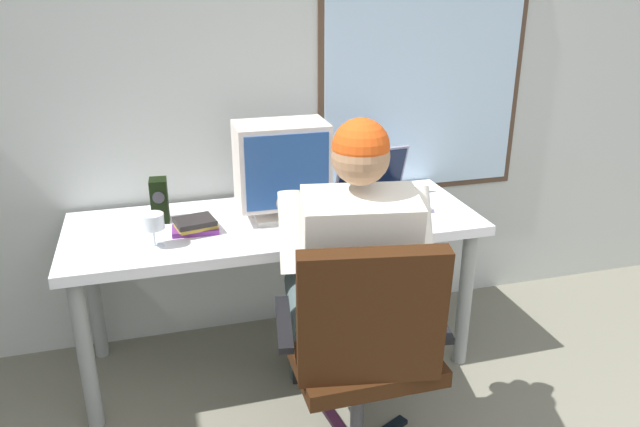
{
  "coord_description": "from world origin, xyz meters",
  "views": [
    {
      "loc": [
        -0.76,
        -0.25,
        1.73
      ],
      "look_at": [
        -0.17,
        1.86,
        0.87
      ],
      "focal_mm": 34.61,
      "sensor_mm": 36.0,
      "label": 1
    }
  ],
  "objects_px": {
    "person_seated": "(351,275)",
    "laptop": "(379,190)",
    "desk": "(276,237)",
    "crt_monitor": "(282,165)",
    "book_stack": "(195,226)",
    "office_chair": "(364,343)",
    "wine_glass": "(153,223)",
    "desk_speaker": "(159,200)"
  },
  "relations": [
    {
      "from": "desk",
      "to": "desk_speaker",
      "type": "bearing_deg",
      "value": 166.18
    },
    {
      "from": "desk",
      "to": "crt_monitor",
      "type": "height_order",
      "value": "crt_monitor"
    },
    {
      "from": "person_seated",
      "to": "laptop",
      "type": "distance_m",
      "value": 0.69
    },
    {
      "from": "desk_speaker",
      "to": "book_stack",
      "type": "height_order",
      "value": "desk_speaker"
    },
    {
      "from": "office_chair",
      "to": "laptop",
      "type": "distance_m",
      "value": 0.96
    },
    {
      "from": "crt_monitor",
      "to": "book_stack",
      "type": "relative_size",
      "value": 2.14
    },
    {
      "from": "crt_monitor",
      "to": "book_stack",
      "type": "distance_m",
      "value": 0.45
    },
    {
      "from": "person_seated",
      "to": "laptop",
      "type": "xyz_separation_m",
      "value": [
        0.33,
        0.6,
        0.1
      ]
    },
    {
      "from": "desk",
      "to": "desk_speaker",
      "type": "relative_size",
      "value": 9.32
    },
    {
      "from": "laptop",
      "to": "wine_glass",
      "type": "height_order",
      "value": "laptop"
    },
    {
      "from": "wine_glass",
      "to": "person_seated",
      "type": "bearing_deg",
      "value": -28.88
    },
    {
      "from": "crt_monitor",
      "to": "laptop",
      "type": "relative_size",
      "value": 1.09
    },
    {
      "from": "person_seated",
      "to": "crt_monitor",
      "type": "relative_size",
      "value": 3.1
    },
    {
      "from": "laptop",
      "to": "office_chair",
      "type": "bearing_deg",
      "value": -113.55
    },
    {
      "from": "crt_monitor",
      "to": "wine_glass",
      "type": "height_order",
      "value": "crt_monitor"
    },
    {
      "from": "desk",
      "to": "crt_monitor",
      "type": "relative_size",
      "value": 4.23
    },
    {
      "from": "wine_glass",
      "to": "book_stack",
      "type": "height_order",
      "value": "wine_glass"
    },
    {
      "from": "person_seated",
      "to": "laptop",
      "type": "bearing_deg",
      "value": 60.72
    },
    {
      "from": "desk_speaker",
      "to": "book_stack",
      "type": "bearing_deg",
      "value": -51.74
    },
    {
      "from": "office_chair",
      "to": "desk_speaker",
      "type": "height_order",
      "value": "office_chair"
    },
    {
      "from": "desk",
      "to": "book_stack",
      "type": "height_order",
      "value": "book_stack"
    },
    {
      "from": "office_chair",
      "to": "laptop",
      "type": "height_order",
      "value": "office_chair"
    },
    {
      "from": "desk",
      "to": "office_chair",
      "type": "bearing_deg",
      "value": -80.59
    },
    {
      "from": "desk",
      "to": "wine_glass",
      "type": "height_order",
      "value": "wine_glass"
    },
    {
      "from": "person_seated",
      "to": "desk_speaker",
      "type": "bearing_deg",
      "value": 135.15
    },
    {
      "from": "desk_speaker",
      "to": "person_seated",
      "type": "bearing_deg",
      "value": -44.85
    },
    {
      "from": "desk",
      "to": "book_stack",
      "type": "relative_size",
      "value": 9.05
    },
    {
      "from": "wine_glass",
      "to": "laptop",
      "type": "bearing_deg",
      "value": 11.92
    },
    {
      "from": "laptop",
      "to": "desk_speaker",
      "type": "bearing_deg",
      "value": 176.84
    },
    {
      "from": "person_seated",
      "to": "laptop",
      "type": "height_order",
      "value": "person_seated"
    },
    {
      "from": "desk_speaker",
      "to": "book_stack",
      "type": "xyz_separation_m",
      "value": [
        0.13,
        -0.17,
        -0.07
      ]
    },
    {
      "from": "office_chair",
      "to": "book_stack",
      "type": "height_order",
      "value": "office_chair"
    },
    {
      "from": "crt_monitor",
      "to": "desk",
      "type": "bearing_deg",
      "value": -144.81
    },
    {
      "from": "desk",
      "to": "office_chair",
      "type": "height_order",
      "value": "office_chair"
    },
    {
      "from": "desk",
      "to": "person_seated",
      "type": "relative_size",
      "value": 1.37
    },
    {
      "from": "desk_speaker",
      "to": "office_chair",
      "type": "bearing_deg",
      "value": -56.2
    },
    {
      "from": "book_stack",
      "to": "person_seated",
      "type": "bearing_deg",
      "value": -42.78
    },
    {
      "from": "person_seated",
      "to": "crt_monitor",
      "type": "bearing_deg",
      "value": 103.39
    },
    {
      "from": "office_chair",
      "to": "desk",
      "type": "bearing_deg",
      "value": 99.41
    },
    {
      "from": "desk",
      "to": "crt_monitor",
      "type": "bearing_deg",
      "value": 35.19
    },
    {
      "from": "wine_glass",
      "to": "book_stack",
      "type": "relative_size",
      "value": 0.71
    },
    {
      "from": "desk_speaker",
      "to": "laptop",
      "type": "bearing_deg",
      "value": -3.16
    }
  ]
}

